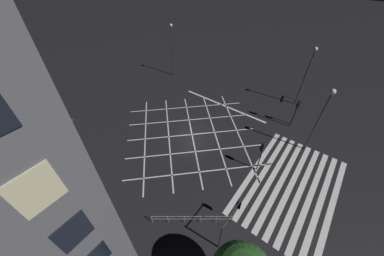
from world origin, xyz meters
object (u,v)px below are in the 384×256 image
object	(u,v)px
traffic_light_se_main	(297,108)
traffic_light_nw_cross	(73,123)
traffic_light_se_cross	(288,104)
traffic_light_median_south	(261,151)
traffic_light_sw_main	(232,217)
street_lamp_far	(172,43)
street_lamp_west	(324,109)
street_lamp_east	(309,67)

from	to	relation	value
traffic_light_se_main	traffic_light_nw_cross	xyz separation A→B (m)	(-17.96, 18.14, 0.52)
traffic_light_se_cross	traffic_light_median_south	size ratio (longest dim) A/B	1.06
traffic_light_sw_main	street_lamp_far	size ratio (longest dim) A/B	0.42
street_lamp_west	street_lamp_far	size ratio (longest dim) A/B	0.93
traffic_light_sw_main	street_lamp_far	world-z (taller)	street_lamp_far
street_lamp_east	traffic_light_median_south	bearing A→B (deg)	-177.99
traffic_light_se_cross	traffic_light_median_south	bearing A→B (deg)	93.22
traffic_light_se_main	street_lamp_west	world-z (taller)	street_lamp_west
traffic_light_nw_cross	street_lamp_east	size ratio (longest dim) A/B	0.53
traffic_light_se_main	traffic_light_sw_main	distance (m)	16.48
traffic_light_median_south	street_lamp_west	distance (m)	7.31
traffic_light_median_south	street_lamp_east	bearing A→B (deg)	-87.99
traffic_light_nw_cross	street_lamp_east	world-z (taller)	street_lamp_east
traffic_light_se_main	traffic_light_se_cross	xyz separation A→B (m)	(-0.43, 1.01, 0.34)
traffic_light_nw_cross	street_lamp_far	bearing A→B (deg)	96.88
traffic_light_se_cross	street_lamp_west	bearing A→B (deg)	141.46
traffic_light_se_main	street_lamp_east	xyz separation A→B (m)	(4.95, 1.01, 3.10)
street_lamp_west	traffic_light_median_south	bearing A→B (deg)	152.10
street_lamp_east	street_lamp_far	bearing A→B (deg)	101.60
traffic_light_median_south	street_lamp_west	size ratio (longest dim) A/B	0.48
traffic_light_nw_cross	traffic_light_sw_main	world-z (taller)	traffic_light_nw_cross
street_lamp_east	traffic_light_se_cross	bearing A→B (deg)	-179.98
traffic_light_se_main	traffic_light_sw_main	bearing A→B (deg)	1.31
street_lamp_west	street_lamp_far	world-z (taller)	street_lamp_far
traffic_light_se_cross	traffic_light_se_main	bearing A→B (deg)	-156.89
traffic_light_se_main	traffic_light_median_south	bearing A→B (deg)	-3.18
traffic_light_se_cross	traffic_light_nw_cross	xyz separation A→B (m)	(-17.52, 17.13, 0.18)
traffic_light_nw_cross	street_lamp_east	bearing A→B (deg)	53.21
traffic_light_sw_main	street_lamp_east	distance (m)	21.69
traffic_light_se_cross	traffic_light_nw_cross	bearing A→B (deg)	45.66
street_lamp_west	traffic_light_se_cross	bearing A→B (deg)	51.46
traffic_light_median_south	street_lamp_east	distance (m)	14.53
traffic_light_sw_main	street_lamp_far	distance (m)	27.30
traffic_light_se_cross	street_lamp_far	xyz separation A→B (m)	(1.39, 19.41, 2.58)
traffic_light_median_south	street_lamp_far	bearing A→B (deg)	-27.19
traffic_light_nw_cross	street_lamp_far	distance (m)	19.20
traffic_light_se_cross	street_lamp_far	distance (m)	19.63
traffic_light_se_cross	traffic_light_sw_main	xyz separation A→B (m)	(-16.04, -1.39, -0.36)
traffic_light_median_south	street_lamp_west	world-z (taller)	street_lamp_west
traffic_light_se_cross	street_lamp_far	bearing A→B (deg)	-4.11
traffic_light_se_main	traffic_light_nw_cross	world-z (taller)	traffic_light_nw_cross
traffic_light_sw_main	street_lamp_west	distance (m)	13.68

